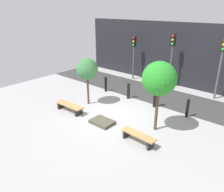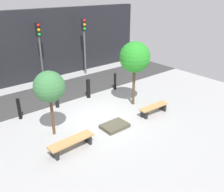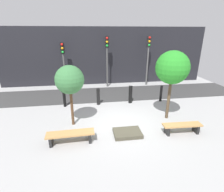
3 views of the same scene
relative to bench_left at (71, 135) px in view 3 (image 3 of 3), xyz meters
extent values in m
plane|color=#9D9D9D|center=(2.27, 1.14, -0.31)|extent=(18.00, 18.00, 0.00)
cube|color=#363636|center=(2.27, 5.35, -0.30)|extent=(18.00, 3.01, 0.01)
cube|color=black|center=(2.27, 8.21, 1.90)|extent=(16.20, 0.50, 4.41)
cube|color=black|center=(-0.72, -0.03, -0.13)|extent=(0.12, 0.47, 0.36)
cube|color=black|center=(0.72, 0.03, -0.13)|extent=(0.12, 0.47, 0.36)
cube|color=#B2844C|center=(0.00, 0.00, 0.09)|extent=(1.82, 0.54, 0.06)
cube|color=black|center=(3.92, 0.02, -0.13)|extent=(0.11, 0.40, 0.36)
cube|color=black|center=(5.18, -0.02, -0.13)|extent=(0.11, 0.40, 0.36)
cube|color=#B2844C|center=(4.55, 0.00, 0.08)|extent=(1.64, 0.46, 0.06)
cube|color=#494536|center=(2.27, 0.20, -0.23)|extent=(1.13, 0.81, 0.16)
cylinder|color=#533824|center=(0.00, 1.42, 0.58)|extent=(0.12, 0.12, 1.78)
sphere|color=#3A7540|center=(0.00, 1.42, 1.81)|extent=(1.23, 1.23, 1.23)
cylinder|color=#4D3C2A|center=(4.55, 1.42, 0.74)|extent=(0.14, 0.14, 2.10)
sphere|color=#278D26|center=(4.55, 1.42, 2.20)|extent=(1.51, 1.51, 1.51)
cylinder|color=black|center=(-0.60, 3.60, 0.19)|extent=(0.16, 0.16, 1.01)
cylinder|color=black|center=(1.32, 3.60, 0.18)|extent=(0.19, 0.19, 0.98)
cylinder|color=black|center=(3.23, 3.60, 0.21)|extent=(0.21, 0.21, 1.05)
cylinder|color=black|center=(5.14, 3.60, 0.18)|extent=(0.15, 0.15, 0.98)
cylinder|color=#4D4D4D|center=(-0.88, 7.16, 1.36)|extent=(0.12, 0.12, 3.34)
cube|color=black|center=(-0.88, 7.16, 2.64)|extent=(0.28, 0.16, 0.78)
sphere|color=red|center=(-0.88, 7.05, 2.90)|extent=(0.17, 0.17, 0.17)
sphere|color=orange|center=(-0.88, 7.05, 2.64)|extent=(0.17, 0.17, 0.17)
sphere|color=green|center=(-0.88, 7.05, 2.38)|extent=(0.17, 0.17, 0.17)
cylinder|color=#4B4B4B|center=(2.27, 7.16, 1.56)|extent=(0.12, 0.12, 3.74)
cube|color=black|center=(2.27, 7.16, 3.04)|extent=(0.28, 0.16, 0.78)
sphere|color=red|center=(2.27, 7.05, 3.30)|extent=(0.17, 0.17, 0.17)
sphere|color=orange|center=(2.27, 7.05, 3.04)|extent=(0.17, 0.17, 0.17)
sphere|color=green|center=(2.27, 7.05, 2.78)|extent=(0.17, 0.17, 0.17)
cylinder|color=#545454|center=(5.43, 7.16, 1.57)|extent=(0.12, 0.12, 3.75)
cube|color=black|center=(5.43, 7.16, 3.05)|extent=(0.28, 0.16, 0.78)
sphere|color=red|center=(5.43, 7.05, 3.31)|extent=(0.17, 0.17, 0.17)
sphere|color=orange|center=(5.43, 7.05, 3.05)|extent=(0.17, 0.17, 0.17)
sphere|color=green|center=(5.43, 7.05, 2.79)|extent=(0.17, 0.17, 0.17)
camera|label=1|loc=(8.88, -6.67, 5.06)|focal=35.00mm
camera|label=2|loc=(-3.78, -6.99, 5.33)|focal=40.00mm
camera|label=3|loc=(0.74, -5.89, 3.70)|focal=28.00mm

